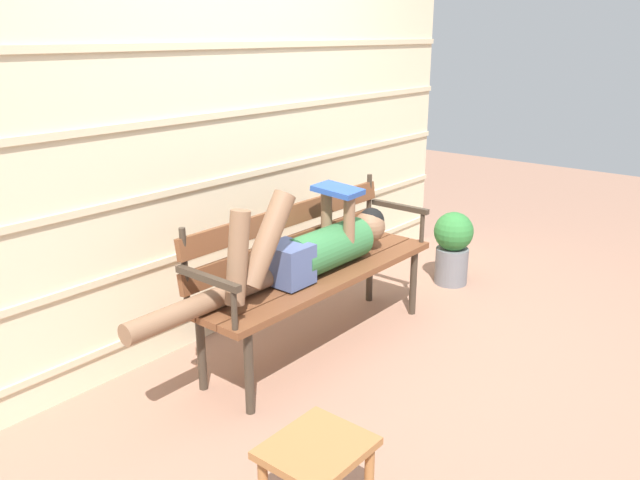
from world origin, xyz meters
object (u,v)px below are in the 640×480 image
object	(u,v)px
footstool	(317,461)
potted_plant	(453,245)
park_bench	(311,262)
reclining_person	(309,249)

from	to	relation	value
footstool	potted_plant	xyz separation A→B (m)	(2.41, 0.76, 0.01)
footstool	potted_plant	size ratio (longest dim) A/B	0.70
park_bench	footstool	bearing A→B (deg)	-138.92
reclining_person	potted_plant	xyz separation A→B (m)	(1.44, -0.10, -0.33)
park_bench	footstool	xyz separation A→B (m)	(-1.07, -0.93, -0.23)
park_bench	footstool	distance (m)	1.44
reclining_person	footstool	xyz separation A→B (m)	(-0.98, -0.86, -0.34)
reclining_person	potted_plant	distance (m)	1.48
reclining_person	potted_plant	bearing A→B (deg)	-4.16
park_bench	potted_plant	xyz separation A→B (m)	(1.35, -0.17, -0.22)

